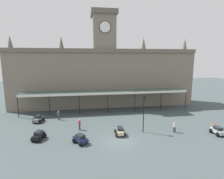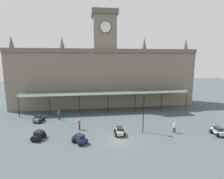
# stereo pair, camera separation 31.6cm
# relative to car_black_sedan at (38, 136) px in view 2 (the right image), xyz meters

# --- Properties ---
(ground_plane) EXTENTS (140.00, 140.00, 0.00)m
(ground_plane) POSITION_rel_car_black_sedan_xyz_m (10.68, -2.01, -0.50)
(ground_plane) COLOR #414D4E
(station_building) EXTENTS (40.63, 5.72, 20.78)m
(station_building) POSITION_rel_car_black_sedan_xyz_m (10.68, 16.53, 6.63)
(station_building) COLOR slate
(station_building) RESTS_ON ground
(entrance_canopy) EXTENTS (33.45, 3.26, 4.31)m
(entrance_canopy) POSITION_rel_car_black_sedan_xyz_m (10.68, 11.48, 3.65)
(entrance_canopy) COLOR #38564C
(entrance_canopy) RESTS_ON ground
(car_black_sedan) EXTENTS (1.87, 2.22, 1.19)m
(car_black_sedan) POSITION_rel_car_black_sedan_xyz_m (0.00, 0.00, 0.00)
(car_black_sedan) COLOR black
(car_black_sedan) RESTS_ON ground
(car_grey_sedan) EXTENTS (1.76, 2.18, 1.19)m
(car_grey_sedan) POSITION_rel_car_black_sedan_xyz_m (-1.72, 7.05, 0.00)
(car_grey_sedan) COLOR slate
(car_grey_sedan) RESTS_ON ground
(car_navy_sedan) EXTENTS (2.17, 2.24, 1.19)m
(car_navy_sedan) POSITION_rel_car_black_sedan_xyz_m (5.55, -1.88, 0.00)
(car_navy_sedan) COLOR #19214C
(car_navy_sedan) RESTS_ON ground
(car_silver_sedan) EXTENTS (1.52, 2.05, 1.19)m
(car_silver_sedan) POSITION_rel_car_black_sedan_xyz_m (24.92, -2.18, 0.00)
(car_silver_sedan) COLOR #B2B5BA
(car_silver_sedan) RESTS_ON ground
(car_beige_sedan) EXTENTS (1.59, 2.10, 1.19)m
(car_beige_sedan) POSITION_rel_car_black_sedan_xyz_m (11.07, -0.18, 0.00)
(car_beige_sedan) COLOR tan
(car_beige_sedan) RESTS_ON ground
(pedestrian_beside_cars) EXTENTS (0.34, 0.38, 1.67)m
(pedestrian_beside_cars) POSITION_rel_car_black_sedan_xyz_m (5.35, 2.53, 0.41)
(pedestrian_beside_cars) COLOR black
(pedestrian_beside_cars) RESTS_ON ground
(pedestrian_near_entrance) EXTENTS (0.35, 0.34, 1.67)m
(pedestrian_near_entrance) POSITION_rel_car_black_sedan_xyz_m (1.55, 7.75, 0.41)
(pedestrian_near_entrance) COLOR #3F384C
(pedestrian_near_entrance) RESTS_ON ground
(pedestrian_crossing_forecourt) EXTENTS (0.34, 0.35, 1.67)m
(pedestrian_crossing_forecourt) POSITION_rel_car_black_sedan_xyz_m (19.19, -0.54, 0.41)
(pedestrian_crossing_forecourt) COLOR #3F384C
(pedestrian_crossing_forecourt) RESTS_ON ground
(victorian_lamppost) EXTENTS (0.30, 0.30, 5.55)m
(victorian_lamppost) POSITION_rel_car_black_sedan_xyz_m (14.66, 0.26, 2.90)
(victorian_lamppost) COLOR black
(victorian_lamppost) RESTS_ON ground
(traffic_cone) EXTENTS (0.40, 0.40, 0.65)m
(traffic_cone) POSITION_rel_car_black_sedan_xyz_m (26.90, 0.95, -0.18)
(traffic_cone) COLOR orange
(traffic_cone) RESTS_ON ground
(planter_by_canopy) EXTENTS (0.60, 0.60, 0.96)m
(planter_by_canopy) POSITION_rel_car_black_sedan_xyz_m (1.24, 9.24, -0.01)
(planter_by_canopy) COLOR #47423D
(planter_by_canopy) RESTS_ON ground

